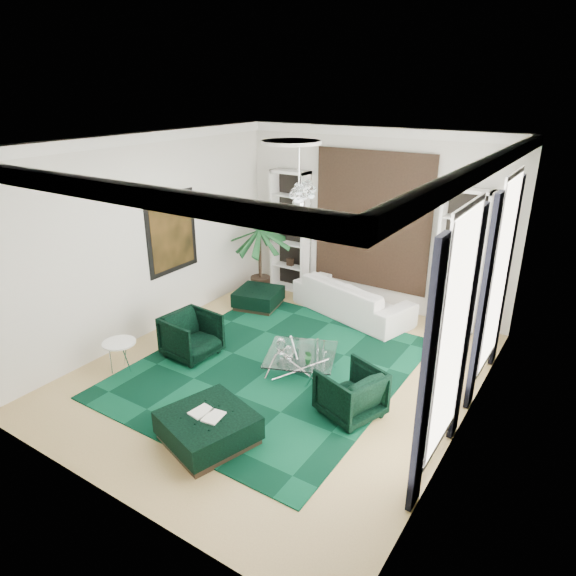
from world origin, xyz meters
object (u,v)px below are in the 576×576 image
Objects in this scene: ottoman_front at (208,428)px; palm at (260,242)px; ottoman_side at (258,298)px; sofa at (352,298)px; side_table at (121,357)px; armchair_right at (351,393)px; armchair_left at (192,336)px; coffee_table at (301,364)px.

palm reaches higher than ottoman_front.
palm is (-0.41, 0.65, 1.05)m from ottoman_side.
ottoman_side is (-1.90, -0.75, -0.18)m from sofa.
sofa is 4.79m from side_table.
palm reaches higher than armchair_right.
armchair_left is 3.26m from palm.
palm reaches higher than ottoman_side.
armchair_right is 1.50× the size of side_table.
sofa reaches higher than ottoman_front.
armchair_right reaches higher than side_table.
ottoman_side is (-2.26, 1.89, 0.01)m from coffee_table.
side_table is 4.24m from palm.
ottoman_front is (-0.13, -2.21, 0.03)m from coffee_table.
sofa is 2.89× the size of ottoman_side.
ottoman_front reaches higher than coffee_table.
side_table is (-2.27, -4.22, -0.12)m from sofa.
sofa reaches higher than coffee_table.
side_table is 0.22× the size of palm.
coffee_table is 1.02× the size of ottoman_front.
side_table is at bearing -148.98° from coffee_table.
sofa is at bearing -133.92° from armchair_right.
side_table reaches higher than ottoman_side.
palm is at bearing 118.22° from ottoman_front.
armchair_left is 0.79× the size of ottoman_front.
armchair_left is at bearing -83.25° from ottoman_side.
ottoman_side is (-0.29, 2.41, -0.20)m from armchair_left.
sofa is 3.00× the size of armchair_left.
ottoman_side is at bearing -57.61° from palm.
armchair_left reaches higher than side_table.
ottoman_side is 4.61m from ottoman_front.
ottoman_side is at bearing -105.37° from armchair_right.
coffee_table is at bearing -70.34° from armchair_left.
armchair_left reaches higher than ottoman_front.
armchair_left reaches higher than ottoman_side.
coffee_table is at bearing -43.55° from palm.
ottoman_front is at bearing -19.58° from armchair_right.
palm reaches higher than sofa.
palm is at bearing 122.39° from ottoman_side.
palm is (-0.70, 3.07, 0.86)m from armchair_left.
ottoman_side is at bearing 83.95° from side_table.
palm reaches higher than coffee_table.
coffee_table is (-1.21, 0.59, -0.19)m from armchair_right.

